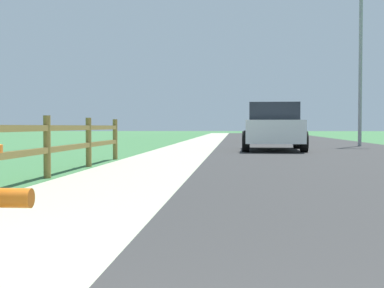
% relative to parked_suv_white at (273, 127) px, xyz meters
% --- Properties ---
extents(ground_plane, '(120.00, 120.00, 0.00)m').
position_rel_parked_suv_white_xyz_m(ground_plane, '(-1.96, 7.82, -0.78)').
color(ground_plane, '#396C3D').
extents(road_asphalt, '(7.00, 66.00, 0.01)m').
position_rel_parked_suv_white_xyz_m(road_asphalt, '(1.54, 9.82, -0.78)').
color(road_asphalt, '#2D2D2D').
rests_on(road_asphalt, ground).
extents(curb_concrete, '(6.00, 66.00, 0.01)m').
position_rel_parked_suv_white_xyz_m(curb_concrete, '(-4.96, 9.82, -0.78)').
color(curb_concrete, '#A8B191').
rests_on(curb_concrete, ground).
extents(grass_verge, '(5.00, 66.00, 0.00)m').
position_rel_parked_suv_white_xyz_m(grass_verge, '(-6.46, 9.82, -0.78)').
color(grass_verge, '#396C3D').
rests_on(grass_verge, ground).
extents(rail_fence, '(0.11, 11.74, 0.96)m').
position_rel_parked_suv_white_xyz_m(rail_fence, '(-4.09, -11.23, -0.22)').
color(rail_fence, olive).
rests_on(rail_fence, ground).
extents(parked_suv_white, '(2.09, 4.40, 1.55)m').
position_rel_parked_suv_white_xyz_m(parked_suv_white, '(0.00, 0.00, 0.00)').
color(parked_suv_white, white).
rests_on(parked_suv_white, ground).
extents(parked_car_beige, '(2.10, 4.93, 1.59)m').
position_rel_parked_suv_white_xyz_m(parked_car_beige, '(0.67, 9.85, -0.00)').
color(parked_car_beige, '#C6B793').
rests_on(parked_car_beige, ground).
extents(street_lamp, '(1.17, 0.20, 7.21)m').
position_rel_parked_suv_white_xyz_m(street_lamp, '(3.75, 3.75, 3.44)').
color(street_lamp, gray).
rests_on(street_lamp, ground).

